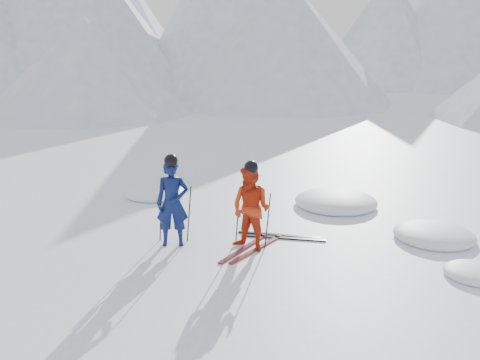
# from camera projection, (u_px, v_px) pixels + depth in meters

# --- Properties ---
(ground) EXTENTS (160.00, 160.00, 0.00)m
(ground) POSITION_uv_depth(u_px,v_px,m) (328.00, 246.00, 9.83)
(ground) COLOR white
(ground) RESTS_ON ground
(mountain_range) EXTENTS (106.15, 62.94, 15.53)m
(mountain_range) POSITION_uv_depth(u_px,v_px,m) (412.00, 10.00, 40.72)
(mountain_range) COLOR #B2BCD1
(mountain_range) RESTS_ON ground
(skier_blue) EXTENTS (0.70, 0.55, 1.69)m
(skier_blue) POSITION_uv_depth(u_px,v_px,m) (172.00, 203.00, 9.68)
(skier_blue) COLOR #0C174B
(skier_blue) RESTS_ON ground
(skier_red) EXTENTS (0.96, 0.87, 1.62)m
(skier_red) POSITION_uv_depth(u_px,v_px,m) (251.00, 209.00, 9.46)
(skier_red) COLOR red
(skier_red) RESTS_ON ground
(pole_blue_left) EXTENTS (0.11, 0.08, 1.12)m
(pole_blue_left) POSITION_uv_depth(u_px,v_px,m) (161.00, 214.00, 9.94)
(pole_blue_left) COLOR black
(pole_blue_left) RESTS_ON ground
(pole_blue_right) EXTENTS (0.11, 0.07, 1.12)m
(pole_blue_right) POSITION_uv_depth(u_px,v_px,m) (189.00, 214.00, 9.94)
(pole_blue_right) COLOR black
(pole_blue_right) RESTS_ON ground
(pole_red_left) EXTENTS (0.11, 0.09, 1.08)m
(pole_red_left) POSITION_uv_depth(u_px,v_px,m) (238.00, 217.00, 9.82)
(pole_red_left) COLOR black
(pole_red_left) RESTS_ON ground
(pole_red_right) EXTENTS (0.11, 0.08, 1.08)m
(pole_red_right) POSITION_uv_depth(u_px,v_px,m) (268.00, 221.00, 9.61)
(pole_red_right) COLOR black
(pole_red_right) RESTS_ON ground
(ski_worn_left) EXTENTS (0.69, 1.62, 0.03)m
(ski_worn_left) POSITION_uv_depth(u_px,v_px,m) (244.00, 248.00, 9.68)
(ski_worn_left) COLOR black
(ski_worn_left) RESTS_ON ground
(ski_worn_right) EXTENTS (0.80, 1.58, 0.03)m
(ski_worn_right) POSITION_uv_depth(u_px,v_px,m) (257.00, 249.00, 9.63)
(ski_worn_right) COLOR black
(ski_worn_right) RESTS_ON ground
(ski_loose_a) EXTENTS (1.70, 0.14, 0.03)m
(ski_loose_a) POSITION_uv_depth(u_px,v_px,m) (279.00, 235.00, 10.35)
(ski_loose_a) COLOR black
(ski_loose_a) RESTS_ON ground
(ski_loose_b) EXTENTS (1.70, 0.10, 0.03)m
(ski_loose_b) POSITION_uv_depth(u_px,v_px,m) (283.00, 238.00, 10.19)
(ski_loose_b) COLOR black
(ski_loose_b) RESTS_ON ground
(snow_lumps) EXTENTS (8.28, 5.13, 0.44)m
(snow_lumps) POSITION_uv_depth(u_px,v_px,m) (317.00, 213.00, 11.79)
(snow_lumps) COLOR white
(snow_lumps) RESTS_ON ground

